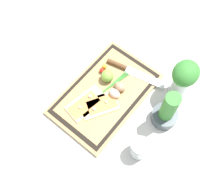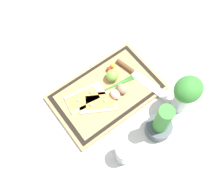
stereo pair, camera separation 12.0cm
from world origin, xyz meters
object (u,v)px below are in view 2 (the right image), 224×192
lime (112,75)px  herb_glass (186,93)px  pizza_slice_far (98,102)px  knife (133,72)px  herb_pot (160,124)px  egg_brown (122,89)px  cherry_tomato_yellow (112,66)px  sauce_jar (125,153)px  egg_pink (115,94)px  pizza_slice_near (85,98)px  cherry_tomato_red (109,69)px

lime → herb_glass: bearing=119.6°
pizza_slice_far → lime: bearing=-154.8°
pizza_slice_far → lime: lime is taller
knife → herb_pot: herb_pot is taller
knife → herb_pot: bearing=72.5°
knife → egg_brown: egg_brown is taller
cherry_tomato_yellow → sauce_jar: size_ratio=0.21×
egg_pink → herb_pot: 0.25m
pizza_slice_near → lime: (-0.16, -0.01, 0.02)m
pizza_slice_near → herb_pot: herb_pot is taller
pizza_slice_far → knife: (-0.23, -0.02, 0.00)m
pizza_slice_near → herb_glass: size_ratio=0.88×
pizza_slice_near → egg_brown: size_ratio=3.45×
pizza_slice_far → cherry_tomato_yellow: 0.20m
egg_brown → sauce_jar: bearing=53.6°
knife → cherry_tomato_yellow: (0.06, -0.09, 0.00)m
knife → herb_glass: bearing=104.9°
egg_pink → cherry_tomato_yellow: 0.16m
pizza_slice_near → cherry_tomato_yellow: bearing=-164.3°
knife → cherry_tomato_red: size_ratio=12.44×
egg_pink → sauce_jar: bearing=60.6°
herb_glass → lime: bearing=-60.4°
cherry_tomato_yellow → lime: bearing=53.0°
herb_pot → pizza_slice_near: bearing=-61.5°
knife → egg_brown: (0.10, 0.04, 0.01)m
egg_pink → herb_glass: bearing=135.0°
egg_pink → cherry_tomato_yellow: size_ratio=2.61×
egg_brown → herb_pot: bearing=92.8°
egg_brown → herb_pot: (-0.01, 0.24, 0.04)m
cherry_tomato_yellow → sauce_jar: sauce_jar is taller
cherry_tomato_red → herb_pot: herb_pot is taller
pizza_slice_near → egg_brown: 0.18m
egg_brown → sauce_jar: size_ratio=0.54×
knife → egg_pink: 0.15m
egg_brown → lime: lime is taller
cherry_tomato_red → herb_pot: size_ratio=0.11×
pizza_slice_far → lime: size_ratio=3.30×
lime → pizza_slice_near: bearing=2.0°
egg_pink → cherry_tomato_red: size_ratio=2.35×
egg_pink → herb_glass: size_ratio=0.26×
cherry_tomato_red → sauce_jar: 0.41m
egg_pink → herb_pot: size_ratio=0.25×
pizza_slice_far → sauce_jar: size_ratio=1.87×
cherry_tomato_yellow → herb_glass: size_ratio=0.10×
knife → herb_glass: (-0.07, 0.25, 0.10)m
lime → cherry_tomato_red: bearing=-106.9°
pizza_slice_near → egg_brown: bearing=155.4°
egg_pink → lime: bearing=-119.8°
knife → sauce_jar: sauce_jar is taller
cherry_tomato_yellow → pizza_slice_near: bearing=15.7°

